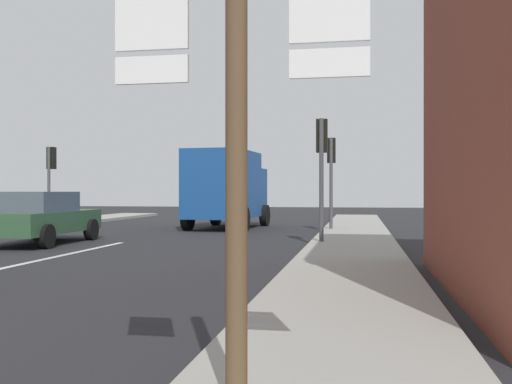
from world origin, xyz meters
name	(u,v)px	position (x,y,z in m)	size (l,w,h in m)	color
ground_plane	(90,250)	(0.00, 10.00, 0.00)	(80.00, 80.00, 0.00)	#232326
sidewalk_right	(351,262)	(6.57, 8.00, 0.07)	(2.28, 44.00, 0.14)	gray
sedan_far	(40,217)	(-2.12, 11.27, 0.76)	(2.07, 4.25, 1.47)	#2D5133
delivery_truck	(227,187)	(1.52, 18.84, 1.65)	(2.78, 5.14, 3.05)	#19478C
route_sign_post	(237,124)	(5.96, -0.05, 1.91)	(1.66, 0.14, 3.20)	brown
traffic_light_far_right	(331,162)	(5.73, 17.43, 2.53)	(0.30, 0.49, 3.41)	#47474C
traffic_light_far_left	(51,168)	(-5.73, 18.15, 2.44)	(0.30, 0.49, 3.30)	#47474C
traffic_light_near_right	(322,152)	(5.73, 12.05, 2.54)	(0.30, 0.49, 3.43)	#47474C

